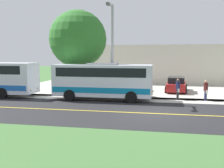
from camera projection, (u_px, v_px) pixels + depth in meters
The scene contains 12 objects.
ground_plane at pixel (152, 113), 16.93m from camera, with size 120.00×120.00×0.00m, color #3D6633.
road_surface at pixel (152, 113), 16.93m from camera, with size 8.00×100.00×0.01m, color black.
sidewalk at pixel (155, 100), 22.01m from camera, with size 2.40×100.00×0.01m, color #B2ADA3.
parking_lot_surface at pixel (186, 89), 28.46m from camera, with size 14.00×36.00×0.01m, color #B2ADA3.
road_centre_line at pixel (152, 113), 16.93m from camera, with size 0.16×100.00×0.00m, color gold.
shuttle_bus_front at pixel (103, 80), 21.98m from camera, with size 2.74×8.00×2.95m.
pedestrian_with_bags at pixel (206, 90), 21.58m from camera, with size 0.72×0.34×1.63m.
pedestrian_waiting at pixel (178, 88), 22.06m from camera, with size 0.72×0.34×1.69m.
street_light_pole at pixel (112, 47), 21.88m from camera, with size 1.97×0.24×7.62m.
parked_car_near at pixel (176, 85), 26.74m from camera, with size 4.52×2.26×1.45m.
tree_curbside at pixel (78, 39), 24.95m from camera, with size 5.27×5.27×7.70m.
commercial_building at pixel (169, 63), 37.29m from camera, with size 10.00×20.19×4.80m, color beige.
Camera 1 is at (16.79, 0.74, 3.72)m, focal length 43.55 mm.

